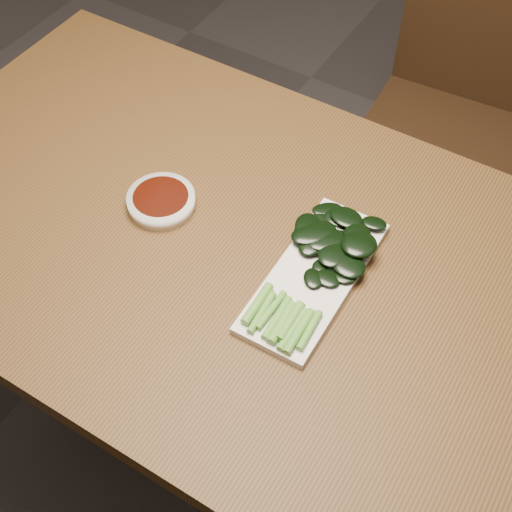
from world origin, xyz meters
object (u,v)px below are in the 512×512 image
(table, at_px, (247,272))
(serving_plate, at_px, (314,277))
(gai_lan, at_px, (326,255))
(sauce_bowl, at_px, (161,201))
(chair_far, at_px, (461,114))

(table, relative_size, serving_plate, 4.37)
(gai_lan, bearing_deg, sauce_bowl, -173.29)
(table, distance_m, serving_plate, 0.15)
(gai_lan, bearing_deg, chair_far, 90.85)
(sauce_bowl, relative_size, gai_lan, 0.38)
(serving_plate, height_order, gai_lan, gai_lan)
(table, bearing_deg, gai_lan, 15.13)
(chair_far, bearing_deg, table, -102.16)
(chair_far, height_order, sauce_bowl, chair_far)
(sauce_bowl, xyz_separation_m, serving_plate, (0.31, 0.00, -0.01))
(chair_far, height_order, serving_plate, chair_far)
(table, distance_m, sauce_bowl, 0.20)
(sauce_bowl, bearing_deg, gai_lan, 6.71)
(table, bearing_deg, chair_far, 81.78)
(serving_plate, bearing_deg, chair_far, 90.70)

